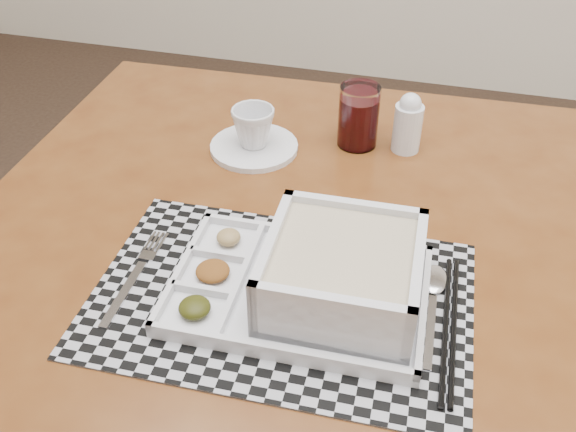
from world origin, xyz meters
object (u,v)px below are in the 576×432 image
object	(u,v)px
dining_table	(298,280)
serving_tray	(329,278)
juice_glass	(358,118)
creamer_bottle	(408,123)
cup	(253,127)

from	to	relation	value
dining_table	serving_tray	world-z (taller)	serving_tray
juice_glass	creamer_bottle	bearing A→B (deg)	2.68
dining_table	creamer_bottle	size ratio (longest dim) A/B	9.76
serving_tray	creamer_bottle	world-z (taller)	creamer_bottle
serving_tray	juice_glass	distance (m)	0.38
serving_tray	creamer_bottle	distance (m)	0.39
cup	juice_glass	xyz separation A→B (m)	(0.17, 0.06, 0.01)
serving_tray	juice_glass	size ratio (longest dim) A/B	3.03
dining_table	creamer_bottle	world-z (taller)	creamer_bottle
juice_glass	serving_tray	bearing A→B (deg)	-85.19
dining_table	serving_tray	bearing A→B (deg)	-57.84
serving_tray	creamer_bottle	bearing A→B (deg)	82.55
dining_table	cup	world-z (taller)	cup
serving_tray	juice_glass	world-z (taller)	juice_glass
dining_table	creamer_bottle	bearing A→B (deg)	67.81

